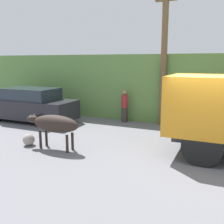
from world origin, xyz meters
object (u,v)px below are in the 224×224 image
roadside_rock (29,140)px  pedestrian_on_hill (125,105)px  brown_cow (55,124)px  parked_suv (30,105)px  utility_pole (164,54)px

roadside_rock → pedestrian_on_hill: bearing=69.5°
pedestrian_on_hill → brown_cow: bearing=85.4°
brown_cow → parked_suv: bearing=145.4°
utility_pole → parked_suv: bearing=-162.7°
utility_pole → roadside_rock: 6.75m
pedestrian_on_hill → utility_pole: size_ratio=0.25×
brown_cow → utility_pole: bearing=67.5°
brown_cow → pedestrian_on_hill: bearing=86.0°
brown_cow → utility_pole: 5.91m
parked_suv → brown_cow: bearing=-36.7°
brown_cow → utility_pole: utility_pole is taller
brown_cow → pedestrian_on_hill: (0.68, 4.63, -0.01)m
brown_cow → parked_suv: size_ratio=0.43×
pedestrian_on_hill → parked_suv: bearing=25.1°
pedestrian_on_hill → utility_pole: bearing=-169.4°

